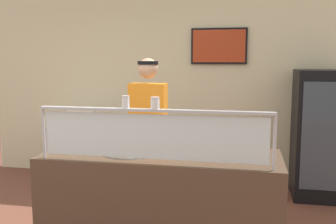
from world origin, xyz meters
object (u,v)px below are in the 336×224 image
at_px(pizza_tray, 130,151).
at_px(parmesan_shaker, 126,103).
at_px(pizza_server, 129,149).
at_px(drink_fridge, 318,134).
at_px(pizza_box_stack, 77,119).
at_px(pepper_flake_shaker, 155,104).
at_px(worker_figure, 149,130).

height_order(pizza_tray, parmesan_shaker, parmesan_shaker).
bearing_deg(pizza_server, drink_fridge, 59.58).
relative_size(pizza_tray, pizza_server, 1.73).
height_order(pizza_server, parmesan_shaker, parmesan_shaker).
distance_m(pizza_tray, pizza_box_stack, 2.33).
xyz_separation_m(pizza_tray, pizza_box_stack, (-1.37, 1.89, -0.05)).
distance_m(pizza_server, parmesan_shaker, 0.52).
xyz_separation_m(pizza_server, pepper_flake_shaker, (0.30, -0.29, 0.43)).
relative_size(parmesan_shaker, pizza_box_stack, 0.21).
relative_size(pizza_server, pepper_flake_shaker, 3.06).
xyz_separation_m(pizza_tray, parmesan_shaker, (0.07, -0.31, 0.45)).
distance_m(pizza_tray, parmesan_shaker, 0.55).
height_order(parmesan_shaker, drink_fridge, drink_fridge).
distance_m(pizza_tray, pepper_flake_shaker, 0.62).
distance_m(pepper_flake_shaker, drink_fridge, 2.81).
xyz_separation_m(pizza_server, worker_figure, (-0.03, 0.78, 0.02)).
bearing_deg(pizza_server, pizza_box_stack, 139.10).
height_order(pepper_flake_shaker, worker_figure, worker_figure).
distance_m(pizza_server, drink_fridge, 2.71).
bearing_deg(worker_figure, pizza_box_stack, 139.84).
bearing_deg(parmesan_shaker, pizza_server, 103.84).
distance_m(pizza_server, worker_figure, 0.78).
distance_m(parmesan_shaker, pepper_flake_shaker, 0.23).
bearing_deg(pizza_tray, pepper_flake_shaker, -46.05).
height_order(pizza_tray, worker_figure, worker_figure).
xyz_separation_m(pizza_server, pizza_box_stack, (-1.37, 1.91, -0.08)).
relative_size(pizza_server, parmesan_shaker, 2.86).
xyz_separation_m(pepper_flake_shaker, worker_figure, (-0.33, 1.07, -0.41)).
xyz_separation_m(parmesan_shaker, worker_figure, (-0.10, 1.07, -0.41)).
xyz_separation_m(worker_figure, pizza_box_stack, (-1.34, 1.13, -0.09)).
relative_size(pepper_flake_shaker, drink_fridge, 0.06).
relative_size(parmesan_shaker, pepper_flake_shaker, 1.07).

